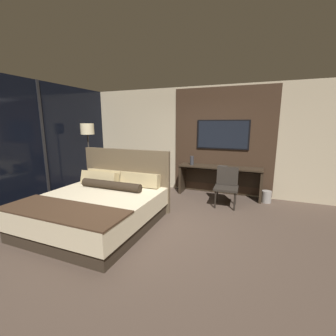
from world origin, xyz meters
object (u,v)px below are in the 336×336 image
object	(u,v)px
vase_tall	(192,160)
book	(223,166)
waste_bin	(266,197)
bed	(98,206)
floor_lamp	(88,135)
desk	(220,176)
desk_chair	(227,183)
tv	(223,135)

from	to	relation	value
vase_tall	book	world-z (taller)	vase_tall
vase_tall	waste_bin	bearing A→B (deg)	-0.55
bed	floor_lamp	xyz separation A→B (m)	(-1.44, 1.49, 1.22)
book	waste_bin	xyz separation A→B (m)	(1.05, -0.00, -0.66)
floor_lamp	waste_bin	size ratio (longest dim) A/B	6.62
vase_tall	book	bearing A→B (deg)	-1.17
vase_tall	desk	bearing A→B (deg)	5.66
desk_chair	book	bearing A→B (deg)	105.70
desk_chair	book	world-z (taller)	desk_chair
bed	floor_lamp	world-z (taller)	floor_lamp
bed	book	world-z (taller)	bed
desk	bed	bearing A→B (deg)	-125.60
waste_bin	floor_lamp	bearing A→B (deg)	-167.77
floor_lamp	desk_chair	bearing A→B (deg)	6.72
desk	floor_lamp	world-z (taller)	floor_lamp
desk_chair	waste_bin	distance (m)	1.09
desk	desk_chair	world-z (taller)	desk_chair
bed	floor_lamp	size ratio (longest dim) A/B	1.18
floor_lamp	vase_tall	distance (m)	2.79
bed	vase_tall	size ratio (longest dim) A/B	9.38
floor_lamp	waste_bin	distance (m)	4.71
desk_chair	vase_tall	size ratio (longest dim) A/B	3.76
desk	tv	size ratio (longest dim) A/B	1.56
bed	vase_tall	bearing A→B (deg)	66.13
bed	waste_bin	size ratio (longest dim) A/B	7.78
book	floor_lamp	bearing A→B (deg)	-164.06
tv	vase_tall	size ratio (longest dim) A/B	5.69
vase_tall	book	size ratio (longest dim) A/B	0.95
waste_bin	desk	bearing A→B (deg)	175.49
desk_chair	book	size ratio (longest dim) A/B	3.58
book	tv	bearing A→B (deg)	106.91
floor_lamp	tv	bearing A→B (deg)	20.63
desk	floor_lamp	bearing A→B (deg)	-162.25
desk_chair	floor_lamp	world-z (taller)	floor_lamp
desk_chair	waste_bin	xyz separation A→B (m)	(0.88, 0.54, -0.37)
desk_chair	book	xyz separation A→B (m)	(-0.18, 0.54, 0.28)
desk_chair	bed	bearing A→B (deg)	-140.10
desk	floor_lamp	xyz separation A→B (m)	(-3.25, -1.04, 1.03)
tv	waste_bin	size ratio (longest dim) A/B	4.72
desk	waste_bin	distance (m)	1.21
desk_chair	tv	bearing A→B (deg)	105.22
desk_chair	floor_lamp	bearing A→B (deg)	-175.93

